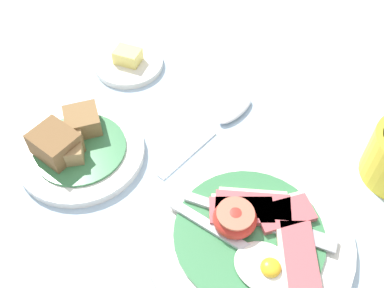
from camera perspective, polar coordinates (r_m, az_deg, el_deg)
The scene contains 5 objects.
ground_plane at distance 0.56m, azimuth 0.62°, elevation -9.43°, with size 3.00×3.00×0.00m, color #A3BCD1.
breakfast_plate at distance 0.54m, azimuth 7.40°, elevation -11.32°, with size 0.25×0.25×0.04m.
bread_plate at distance 0.63m, azimuth -14.47°, elevation -0.32°, with size 0.17×0.17×0.05m.
butter_dish at distance 0.74m, azimuth -8.05°, elevation 10.23°, with size 0.11×0.11×0.03m.
teaspoon_by_saucer at distance 0.65m, azimuth 3.99°, elevation 2.96°, with size 0.05×0.19×0.01m.
Camera 1 is at (0.14, -0.24, 0.49)m, focal length 42.00 mm.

